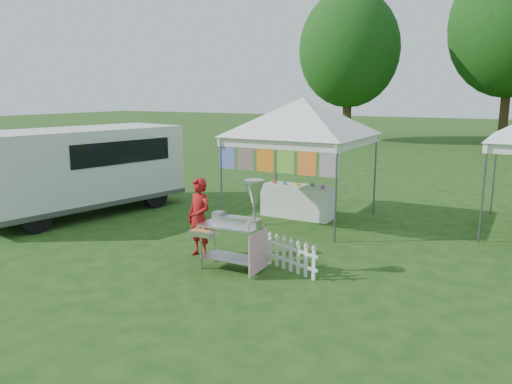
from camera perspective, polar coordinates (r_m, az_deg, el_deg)
The scene contains 9 objects.
ground at distance 9.55m, azimuth -3.63°, elevation -7.71°, with size 120.00×120.00×0.00m, color #174112.
canopy_main at distance 12.11m, azimuth 5.37°, elevation 10.67°, with size 4.24×4.24×3.45m.
tree_left at distance 33.52m, azimuth 10.60°, elevation 15.74°, with size 6.40×6.40×9.53m.
tree_mid at distance 35.84m, azimuth 27.26°, elevation 16.51°, with size 7.60×7.60×11.52m.
donut_cart at distance 8.67m, azimuth -1.96°, elevation -2.95°, with size 1.19×0.85×1.66m.
vendor at distance 9.58m, azimuth -6.50°, elevation -2.95°, with size 0.56×0.36×1.52m, color #A11315.
cargo_van at distance 13.74m, azimuth -19.07°, elevation 2.63°, with size 3.11×5.62×2.21m.
picket_fence at distance 8.91m, azimuth 3.60°, elevation -7.17°, with size 1.37×0.51×0.56m.
display_table at distance 12.70m, azimuth 4.82°, elevation -1.05°, with size 1.80×0.70×0.81m, color white.
Camera 1 is at (4.94, -7.56, 3.10)m, focal length 35.00 mm.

